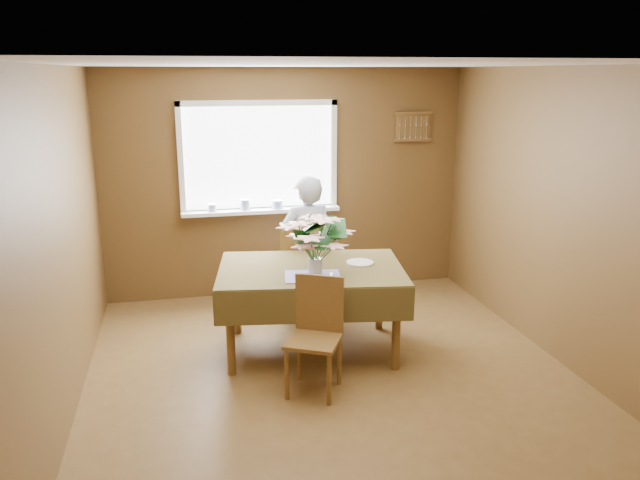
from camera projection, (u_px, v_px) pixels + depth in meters
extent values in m
plane|color=brown|center=(335.00, 380.00, 5.11)|extent=(4.50, 4.50, 0.00)
plane|color=white|center=(337.00, 64.00, 4.46)|extent=(4.50, 4.50, 0.00)
plane|color=brown|center=(286.00, 184.00, 6.91)|extent=(4.00, 0.00, 4.00)
plane|color=brown|center=(463.00, 361.00, 2.67)|extent=(4.00, 0.00, 4.00)
plane|color=brown|center=(59.00, 249.00, 4.36)|extent=(0.00, 4.50, 4.50)
plane|color=brown|center=(567.00, 220.00, 5.21)|extent=(0.00, 4.50, 4.50)
cube|color=white|center=(259.00, 158.00, 6.75)|extent=(1.60, 0.01, 1.10)
cube|color=white|center=(258.00, 103.00, 6.58)|extent=(1.72, 0.06, 0.06)
cube|color=white|center=(260.00, 210.00, 6.89)|extent=(1.72, 0.06, 0.06)
cube|color=white|center=(181.00, 160.00, 6.56)|extent=(0.06, 0.06, 1.22)
cube|color=white|center=(333.00, 156.00, 6.91)|extent=(0.06, 0.06, 1.22)
cube|color=white|center=(261.00, 211.00, 6.82)|extent=(1.72, 0.20, 0.04)
cylinder|color=white|center=(212.00, 208.00, 6.67)|extent=(0.09, 0.09, 0.08)
cylinder|color=white|center=(245.00, 205.00, 6.74)|extent=(0.11, 0.11, 0.12)
cylinder|color=white|center=(277.00, 204.00, 6.82)|extent=(0.12, 0.12, 0.09)
cylinder|color=white|center=(309.00, 201.00, 6.89)|extent=(0.10, 0.10, 0.13)
cube|color=brown|center=(413.00, 127.00, 7.03)|extent=(0.40, 0.03, 0.30)
cube|color=brown|center=(414.00, 113.00, 6.98)|extent=(0.44, 0.04, 0.03)
cube|color=brown|center=(413.00, 140.00, 7.06)|extent=(0.44, 0.04, 0.03)
cylinder|color=brown|center=(230.00, 334.00, 5.13)|extent=(0.07, 0.07, 0.73)
cylinder|color=brown|center=(396.00, 329.00, 5.22)|extent=(0.07, 0.07, 0.73)
cylinder|color=brown|center=(237.00, 297.00, 5.96)|extent=(0.07, 0.07, 0.73)
cylinder|color=brown|center=(380.00, 293.00, 6.05)|extent=(0.07, 0.07, 0.73)
cube|color=brown|center=(311.00, 271.00, 5.49)|extent=(1.68, 1.25, 0.04)
cube|color=#3E3416|center=(311.00, 268.00, 5.48)|extent=(1.76, 1.32, 0.01)
cube|color=#3E3416|center=(315.00, 307.00, 4.99)|extent=(1.59, 0.26, 0.29)
cube|color=#3E3416|center=(308.00, 266.00, 6.05)|extent=(1.59, 0.26, 0.29)
cube|color=#3E3416|center=(220.00, 286.00, 5.47)|extent=(0.18, 1.08, 0.29)
cube|color=#3E3416|center=(401.00, 282.00, 5.57)|extent=(0.18, 1.08, 0.29)
cube|color=#4B62D6|center=(313.00, 276.00, 5.23)|extent=(0.51, 0.41, 0.01)
cylinder|color=brown|center=(327.00, 288.00, 6.59)|extent=(0.04, 0.04, 0.47)
cylinder|color=brown|center=(292.00, 286.00, 6.65)|extent=(0.04, 0.04, 0.47)
cylinder|color=brown|center=(321.00, 301.00, 6.23)|extent=(0.04, 0.04, 0.47)
cylinder|color=brown|center=(284.00, 299.00, 6.29)|extent=(0.04, 0.04, 0.47)
cube|color=brown|center=(306.00, 270.00, 6.37)|extent=(0.57, 0.57, 0.03)
cube|color=brown|center=(302.00, 250.00, 6.11)|extent=(0.42, 0.19, 0.52)
cylinder|color=brown|center=(287.00, 374.00, 4.77)|extent=(0.04, 0.04, 0.42)
cylinder|color=brown|center=(329.00, 380.00, 4.69)|extent=(0.04, 0.04, 0.42)
cylinder|color=brown|center=(299.00, 356.00, 5.08)|extent=(0.04, 0.04, 0.42)
cylinder|color=brown|center=(339.00, 361.00, 5.00)|extent=(0.04, 0.04, 0.42)
cube|color=brown|center=(314.00, 341.00, 4.83)|extent=(0.53, 0.53, 0.03)
cube|color=brown|center=(320.00, 303.00, 4.93)|extent=(0.36, 0.21, 0.46)
imported|color=white|center=(307.00, 249.00, 6.21)|extent=(0.57, 0.40, 1.48)
cylinder|color=white|center=(315.00, 267.00, 5.25)|extent=(0.12, 0.12, 0.15)
cylinder|color=#33662D|center=(315.00, 253.00, 5.22)|extent=(0.07, 0.07, 0.11)
cylinder|color=white|center=(360.00, 263.00, 5.59)|extent=(0.34, 0.34, 0.01)
cube|color=silver|center=(331.00, 276.00, 5.22)|extent=(0.08, 0.20, 0.00)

